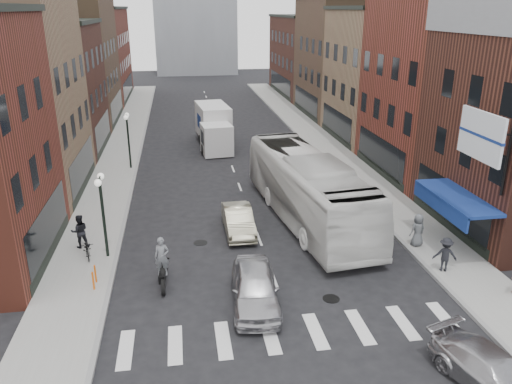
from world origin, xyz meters
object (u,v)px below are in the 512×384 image
(ped_right_a, at_px, (445,254))
(ped_right_c, at_px, (418,230))
(billboard_sign, at_px, (482,137))
(streetlamp_far, at_px, (128,131))
(ped_left_solo, at_px, (80,231))
(bike_rack, at_px, (94,277))
(curb_car, at_px, (494,374))
(streetlamp_near, at_px, (102,201))
(parked_bicycle, at_px, (87,249))
(sedan_left_far, at_px, (238,220))
(box_truck, at_px, (214,127))
(transit_bus, at_px, (307,188))
(motorcycle_rider, at_px, (162,264))
(sedan_left_near, at_px, (255,288))

(ped_right_a, bearing_deg, ped_right_c, -68.82)
(billboard_sign, xyz_separation_m, ped_right_c, (-1.10, 2.30, -5.16))
(ped_right_a, bearing_deg, streetlamp_far, -29.91)
(ped_left_solo, bearing_deg, ped_right_c, 157.59)
(bike_rack, xyz_separation_m, curb_car, (12.97, -8.06, 0.08))
(ped_right_c, bearing_deg, ped_left_solo, -22.01)
(billboard_sign, height_order, ped_right_c, billboard_sign)
(streetlamp_near, relative_size, parked_bicycle, 2.70)
(sedan_left_far, bearing_deg, box_truck, 89.25)
(streetlamp_near, height_order, transit_bus, streetlamp_near)
(box_truck, xyz_separation_m, ped_right_a, (8.38, -23.27, -0.74))
(bike_rack, bearing_deg, ped_right_a, -4.00)
(bike_rack, bearing_deg, ped_left_solo, 107.02)
(streetlamp_near, xyz_separation_m, ped_right_c, (14.88, -1.20, -1.94))
(transit_bus, bearing_deg, curb_car, -86.91)
(streetlamp_far, bearing_deg, ped_left_solo, -96.13)
(bike_rack, bearing_deg, streetlamp_near, 85.76)
(transit_bus, relative_size, sedan_left_far, 3.23)
(bike_rack, relative_size, ped_right_a, 0.51)
(transit_bus, height_order, ped_left_solo, transit_bus)
(box_truck, xyz_separation_m, ped_left_solo, (-7.93, -18.36, -0.69))
(bike_rack, bearing_deg, transit_bus, 28.70)
(box_truck, bearing_deg, transit_bus, -82.57)
(motorcycle_rider, relative_size, ped_right_c, 1.38)
(parked_bicycle, distance_m, ped_right_a, 16.30)
(transit_bus, bearing_deg, streetlamp_far, 127.32)
(streetlamp_far, height_order, ped_right_a, streetlamp_far)
(streetlamp_far, relative_size, ped_left_solo, 2.45)
(motorcycle_rider, distance_m, curb_car, 12.82)
(billboard_sign, bearing_deg, box_truck, 112.30)
(billboard_sign, height_order, streetlamp_far, billboard_sign)
(box_truck, relative_size, ped_right_a, 5.05)
(motorcycle_rider, relative_size, sedan_left_far, 0.55)
(streetlamp_near, distance_m, sedan_left_far, 7.12)
(motorcycle_rider, bearing_deg, curb_car, -32.32)
(transit_bus, distance_m, sedan_left_far, 4.29)
(streetlamp_far, xyz_separation_m, curb_car, (12.77, -24.76, -2.28))
(sedan_left_far, xyz_separation_m, ped_right_c, (8.42, -3.20, 0.29))
(motorcycle_rider, relative_size, transit_bus, 0.17)
(parked_bicycle, bearing_deg, ped_left_solo, 99.64)
(transit_bus, xyz_separation_m, sedan_left_near, (-4.16, -8.04, -1.08))
(box_truck, relative_size, ped_left_solo, 4.77)
(streetlamp_near, xyz_separation_m, ped_right_a, (14.93, -3.76, -1.97))
(streetlamp_far, height_order, parked_bicycle, streetlamp_far)
(curb_car, height_order, ped_right_a, ped_right_a)
(ped_right_a, bearing_deg, sedan_left_near, 27.66)
(streetlamp_far, distance_m, parked_bicycle, 14.17)
(transit_bus, bearing_deg, sedan_left_near, -123.84)
(bike_rack, height_order, ped_right_a, ped_right_a)
(sedan_left_far, distance_m, parked_bicycle, 7.62)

